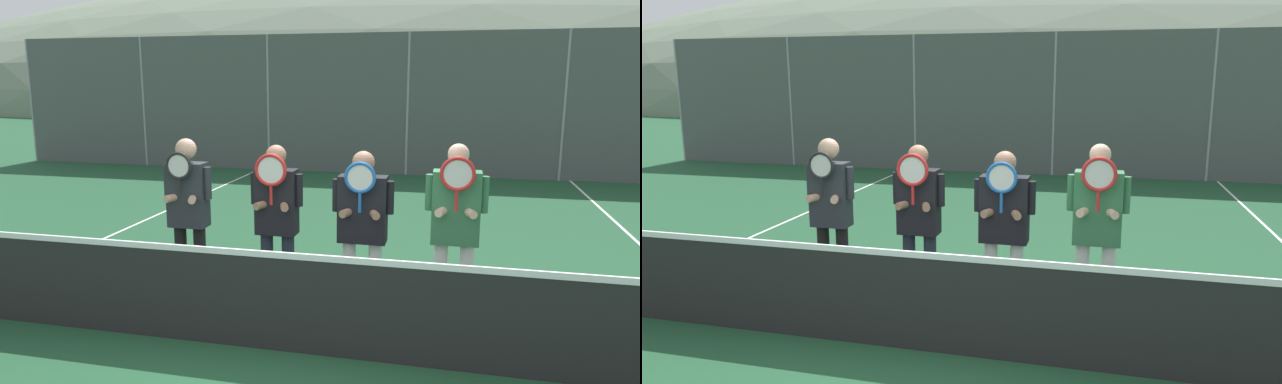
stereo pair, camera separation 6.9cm
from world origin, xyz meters
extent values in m
plane|color=#1E4C2D|center=(0.00, 0.00, 0.00)|extent=(120.00, 120.00, 0.00)
ellipsoid|color=slate|center=(0.00, 60.54, 0.00)|extent=(132.06, 73.37, 25.68)
cube|color=beige|center=(0.89, 17.31, 1.64)|extent=(18.20, 5.00, 3.28)
cube|color=#3D4247|center=(0.89, 17.31, 3.46)|extent=(18.70, 5.50, 0.36)
cylinder|color=gray|center=(-11.07, 10.06, 1.78)|extent=(0.06, 0.06, 3.57)
cylinder|color=gray|center=(-7.38, 10.06, 1.78)|extent=(0.06, 0.06, 3.57)
cylinder|color=gray|center=(-3.69, 10.06, 1.78)|extent=(0.06, 0.06, 3.57)
cylinder|color=gray|center=(0.00, 10.06, 1.78)|extent=(0.06, 0.06, 3.57)
cylinder|color=gray|center=(3.69, 10.06, 1.78)|extent=(0.06, 0.06, 3.57)
cube|color=#4C5451|center=(0.00, 10.06, 1.78)|extent=(22.15, 0.02, 3.57)
cube|color=black|center=(0.00, 0.00, 0.44)|extent=(10.45, 0.02, 0.87)
cube|color=white|center=(0.00, 0.00, 0.90)|extent=(10.45, 0.03, 0.06)
cube|color=white|center=(-3.96, 3.00, 0.00)|extent=(0.05, 16.00, 0.01)
cylinder|color=black|center=(-1.60, 0.86, 0.43)|extent=(0.13, 0.13, 0.86)
cylinder|color=black|center=(-1.37, 0.86, 0.43)|extent=(0.13, 0.13, 0.86)
cube|color=#282D33|center=(-1.48, 0.86, 1.21)|extent=(0.40, 0.22, 0.68)
sphere|color=tan|center=(-1.48, 0.86, 1.69)|extent=(0.22, 0.22, 0.22)
cylinder|color=#282D33|center=(-1.71, 0.86, 1.34)|extent=(0.08, 0.08, 0.34)
cylinder|color=#282D33|center=(-1.26, 0.86, 1.34)|extent=(0.08, 0.08, 0.34)
cylinder|color=tan|center=(-1.59, 0.77, 1.19)|extent=(0.16, 0.27, 0.08)
cylinder|color=tan|center=(-1.38, 0.77, 1.19)|extent=(0.16, 0.27, 0.08)
cylinder|color=black|center=(-1.48, 0.68, 1.31)|extent=(0.03, 0.03, 0.20)
torus|color=black|center=(-1.48, 0.68, 1.54)|extent=(0.28, 0.03, 0.28)
cylinder|color=silver|center=(-1.48, 0.68, 1.54)|extent=(0.23, 0.00, 0.23)
cylinder|color=#232838|center=(-0.62, 0.86, 0.42)|extent=(0.13, 0.13, 0.84)
cylinder|color=#232838|center=(-0.39, 0.86, 0.42)|extent=(0.13, 0.13, 0.84)
cube|color=black|center=(-0.51, 0.86, 1.18)|extent=(0.41, 0.22, 0.67)
sphere|color=#997056|center=(-0.51, 0.86, 1.65)|extent=(0.21, 0.21, 0.21)
cylinder|color=black|center=(-0.74, 0.86, 1.31)|extent=(0.08, 0.08, 0.33)
cylinder|color=black|center=(-0.27, 0.86, 1.31)|extent=(0.08, 0.08, 0.33)
cylinder|color=#997056|center=(-0.61, 0.77, 1.16)|extent=(0.16, 0.27, 0.08)
cylinder|color=#997056|center=(-0.40, 0.77, 1.16)|extent=(0.16, 0.27, 0.08)
cylinder|color=red|center=(-0.51, 0.68, 1.28)|extent=(0.03, 0.03, 0.20)
torus|color=red|center=(-0.51, 0.68, 1.53)|extent=(0.33, 0.04, 0.33)
cylinder|color=silver|center=(-0.51, 0.68, 1.53)|extent=(0.27, 0.00, 0.27)
cylinder|color=white|center=(0.26, 0.82, 0.41)|extent=(0.13, 0.13, 0.83)
cylinder|color=white|center=(0.51, 0.82, 0.41)|extent=(0.13, 0.13, 0.83)
cube|color=black|center=(0.38, 0.82, 1.16)|extent=(0.47, 0.22, 0.66)
sphere|color=#997056|center=(0.38, 0.82, 1.62)|extent=(0.22, 0.22, 0.22)
cylinder|color=black|center=(0.12, 0.82, 1.28)|extent=(0.08, 0.08, 0.32)
cylinder|color=black|center=(0.64, 0.82, 1.28)|extent=(0.08, 0.08, 0.32)
cylinder|color=#997056|center=(0.27, 0.73, 1.14)|extent=(0.16, 0.27, 0.08)
cylinder|color=#997056|center=(0.50, 0.73, 1.14)|extent=(0.16, 0.27, 0.08)
cylinder|color=#1E5BAD|center=(0.38, 0.64, 1.26)|extent=(0.03, 0.03, 0.20)
torus|color=#1E5BAD|center=(0.38, 0.64, 1.50)|extent=(0.30, 0.03, 0.30)
cylinder|color=silver|center=(0.38, 0.64, 1.50)|extent=(0.25, 0.00, 0.25)
cylinder|color=white|center=(1.15, 0.81, 0.44)|extent=(0.13, 0.13, 0.87)
cylinder|color=white|center=(1.39, 0.81, 0.44)|extent=(0.13, 0.13, 0.87)
cube|color=#337047|center=(1.27, 0.81, 1.22)|extent=(0.44, 0.22, 0.69)
sphere|color=#DBB293|center=(1.27, 0.81, 1.72)|extent=(0.20, 0.20, 0.20)
cylinder|color=#337047|center=(1.02, 0.81, 1.36)|extent=(0.08, 0.08, 0.34)
cylinder|color=#337047|center=(1.51, 0.81, 1.36)|extent=(0.08, 0.08, 0.34)
cylinder|color=#DBB293|center=(1.16, 0.72, 1.21)|extent=(0.16, 0.27, 0.08)
cylinder|color=#DBB293|center=(1.38, 0.72, 1.21)|extent=(0.16, 0.27, 0.08)
cylinder|color=red|center=(1.27, 0.63, 1.33)|extent=(0.03, 0.03, 0.20)
torus|color=red|center=(1.27, 0.63, 1.57)|extent=(0.32, 0.03, 0.32)
cylinder|color=silver|center=(1.27, 0.63, 1.57)|extent=(0.26, 0.00, 0.26)
cube|color=slate|center=(-7.08, 13.28, 0.73)|extent=(4.23, 1.75, 0.86)
cube|color=#2D3842|center=(-7.08, 13.28, 1.51)|extent=(2.33, 1.61, 0.70)
cylinder|color=black|center=(-5.71, 12.39, 0.30)|extent=(0.60, 0.16, 0.60)
cylinder|color=black|center=(-5.71, 14.17, 0.30)|extent=(0.60, 0.16, 0.60)
cylinder|color=black|center=(-8.46, 12.39, 0.30)|extent=(0.60, 0.16, 0.60)
cylinder|color=black|center=(-8.46, 14.17, 0.30)|extent=(0.60, 0.16, 0.60)
cube|color=maroon|center=(-2.31, 12.87, 0.72)|extent=(4.28, 1.80, 0.84)
cube|color=#2D3842|center=(-2.31, 12.87, 1.48)|extent=(2.36, 1.65, 0.69)
cylinder|color=black|center=(-0.92, 11.96, 0.30)|extent=(0.60, 0.16, 0.60)
cylinder|color=black|center=(-0.92, 13.79, 0.30)|extent=(0.60, 0.16, 0.60)
cylinder|color=black|center=(-3.70, 11.96, 0.30)|extent=(0.60, 0.16, 0.60)
cylinder|color=black|center=(-3.70, 13.79, 0.30)|extent=(0.60, 0.16, 0.60)
cube|color=slate|center=(2.47, 13.12, 0.71)|extent=(4.23, 1.89, 0.81)
cube|color=#2D3842|center=(2.47, 13.12, 1.45)|extent=(2.32, 1.74, 0.67)
cylinder|color=black|center=(3.84, 12.15, 0.30)|extent=(0.60, 0.16, 0.60)
cylinder|color=black|center=(3.84, 14.08, 0.30)|extent=(0.60, 0.16, 0.60)
cylinder|color=black|center=(1.09, 12.15, 0.30)|extent=(0.60, 0.16, 0.60)
cylinder|color=black|center=(1.09, 14.08, 0.30)|extent=(0.60, 0.16, 0.60)
camera|label=1|loc=(1.25, -4.54, 2.39)|focal=32.00mm
camera|label=2|loc=(1.31, -4.52, 2.39)|focal=32.00mm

